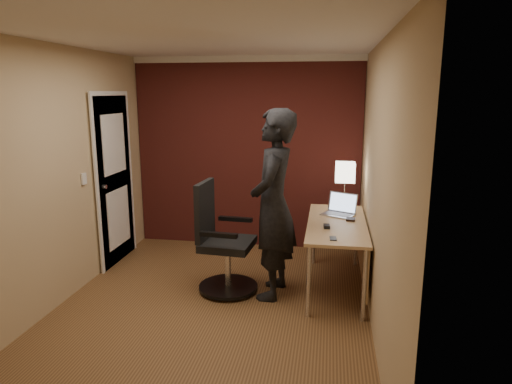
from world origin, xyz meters
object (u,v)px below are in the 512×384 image
(desk, at_px, (344,234))
(person, at_px, (273,205))
(office_chair, at_px, (221,245))
(desk_lamp, at_px, (345,173))
(laptop, at_px, (340,209))
(wallet, at_px, (351,219))
(mouse, at_px, (327,226))
(phone, at_px, (333,238))

(desk, xyz_separation_m, person, (-0.71, -0.25, 0.35))
(office_chair, relative_size, person, 0.60)
(desk_lamp, relative_size, laptop, 1.31)
(wallet, bearing_deg, office_chair, -165.65)
(mouse, bearing_deg, person, 178.78)
(desk_lamp, height_order, phone, desk_lamp)
(wallet, distance_m, person, 0.88)
(desk, bearing_deg, wallet, 52.69)
(wallet, bearing_deg, laptop, 114.84)
(desk, distance_m, office_chair, 1.28)
(desk, height_order, mouse, mouse)
(desk_lamp, xyz_separation_m, person, (-0.72, -0.86, -0.20))
(mouse, relative_size, office_chair, 0.09)
(desk, distance_m, phone, 0.59)
(laptop, distance_m, wallet, 0.26)
(laptop, relative_size, office_chair, 0.36)
(desk, relative_size, laptop, 3.67)
(person, bearing_deg, phone, 66.89)
(desk_lamp, distance_m, phone, 1.25)
(desk, distance_m, laptop, 0.37)
(laptop, relative_size, mouse, 4.09)
(desk_lamp, bearing_deg, laptop, -99.18)
(office_chair, bearing_deg, phone, -15.69)
(laptop, bearing_deg, office_chair, -154.99)
(desk, height_order, laptop, laptop)
(phone, xyz_separation_m, wallet, (0.18, 0.66, 0.01))
(mouse, distance_m, phone, 0.35)
(mouse, distance_m, office_chair, 1.10)
(office_chair, distance_m, person, 0.70)
(laptop, distance_m, phone, 0.89)
(mouse, xyz_separation_m, person, (-0.53, -0.03, 0.21))
(mouse, relative_size, phone, 0.87)
(phone, bearing_deg, office_chair, 161.12)
(desk, relative_size, wallet, 13.64)
(desk_lamp, relative_size, mouse, 5.35)
(wallet, distance_m, office_chair, 1.38)
(phone, height_order, office_chair, office_chair)
(desk_lamp, relative_size, person, 0.28)
(mouse, bearing_deg, office_chair, 176.82)
(desk_lamp, xyz_separation_m, wallet, (0.06, -0.52, -0.41))
(wallet, height_order, office_chair, office_chair)
(laptop, bearing_deg, desk, -83.45)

